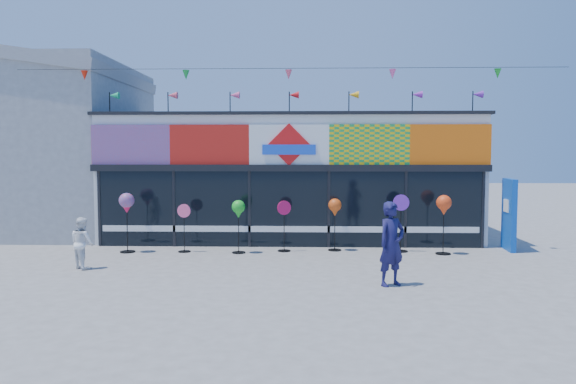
{
  "coord_description": "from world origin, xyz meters",
  "views": [
    {
      "loc": [
        0.52,
        -13.45,
        2.85
      ],
      "look_at": [
        0.01,
        2.0,
        1.77
      ],
      "focal_mm": 35.0,
      "sensor_mm": 36.0,
      "label": 1
    }
  ],
  "objects_px": {
    "spinner_0": "(127,205)",
    "adult_man": "(392,244)",
    "spinner_4": "(335,209)",
    "blue_sign": "(509,214)",
    "spinner_5": "(401,222)",
    "child": "(82,243)",
    "spinner_2": "(238,211)",
    "spinner_1": "(184,227)",
    "spinner_6": "(444,207)",
    "spinner_3": "(284,225)"
  },
  "relations": [
    {
      "from": "spinner_1",
      "to": "adult_man",
      "type": "relative_size",
      "value": 0.76
    },
    {
      "from": "spinner_5",
      "to": "adult_man",
      "type": "xyz_separation_m",
      "value": [
        -0.9,
        -4.17,
        0.03
      ]
    },
    {
      "from": "spinner_4",
      "to": "child",
      "type": "height_order",
      "value": "spinner_4"
    },
    {
      "from": "spinner_3",
      "to": "spinner_4",
      "type": "xyz_separation_m",
      "value": [
        1.47,
        0.18,
        0.44
      ]
    },
    {
      "from": "spinner_1",
      "to": "spinner_6",
      "type": "xyz_separation_m",
      "value": [
        7.37,
        -0.12,
        0.61
      ]
    },
    {
      "from": "spinner_0",
      "to": "spinner_1",
      "type": "height_order",
      "value": "spinner_0"
    },
    {
      "from": "blue_sign",
      "to": "adult_man",
      "type": "relative_size",
      "value": 1.16
    },
    {
      "from": "spinner_2",
      "to": "child",
      "type": "height_order",
      "value": "spinner_2"
    },
    {
      "from": "spinner_4",
      "to": "blue_sign",
      "type": "bearing_deg",
      "value": 2.7
    },
    {
      "from": "spinner_1",
      "to": "spinner_6",
      "type": "distance_m",
      "value": 7.39
    },
    {
      "from": "spinner_3",
      "to": "spinner_6",
      "type": "distance_m",
      "value": 4.54
    },
    {
      "from": "spinner_3",
      "to": "spinner_5",
      "type": "distance_m",
      "value": 3.37
    },
    {
      "from": "spinner_0",
      "to": "adult_man",
      "type": "distance_m",
      "value": 7.96
    },
    {
      "from": "blue_sign",
      "to": "spinner_3",
      "type": "relative_size",
      "value": 1.42
    },
    {
      "from": "blue_sign",
      "to": "spinner_6",
      "type": "bearing_deg",
      "value": -156.21
    },
    {
      "from": "spinner_0",
      "to": "spinner_2",
      "type": "distance_m",
      "value": 3.21
    },
    {
      "from": "spinner_3",
      "to": "spinner_1",
      "type": "bearing_deg",
      "value": -175.8
    },
    {
      "from": "spinner_0",
      "to": "spinner_6",
      "type": "xyz_separation_m",
      "value": [
        8.99,
        -0.02,
        -0.03
      ]
    },
    {
      "from": "spinner_5",
      "to": "child",
      "type": "bearing_deg",
      "value": -162.39
    },
    {
      "from": "spinner_4",
      "to": "spinner_6",
      "type": "distance_m",
      "value": 3.07
    },
    {
      "from": "spinner_4",
      "to": "adult_man",
      "type": "xyz_separation_m",
      "value": [
        1.0,
        -4.31,
        -0.31
      ]
    },
    {
      "from": "spinner_0",
      "to": "adult_man",
      "type": "height_order",
      "value": "adult_man"
    },
    {
      "from": "spinner_3",
      "to": "blue_sign",
      "type": "bearing_deg",
      "value": 3.63
    },
    {
      "from": "child",
      "to": "spinner_6",
      "type": "bearing_deg",
      "value": -128.14
    },
    {
      "from": "spinner_3",
      "to": "spinner_4",
      "type": "bearing_deg",
      "value": 6.81
    },
    {
      "from": "spinner_1",
      "to": "spinner_4",
      "type": "distance_m",
      "value": 4.39
    },
    {
      "from": "spinner_0",
      "to": "spinner_5",
      "type": "height_order",
      "value": "spinner_0"
    },
    {
      "from": "adult_man",
      "to": "spinner_3",
      "type": "bearing_deg",
      "value": 87.82
    },
    {
      "from": "spinner_4",
      "to": "spinner_5",
      "type": "bearing_deg",
      "value": -4.18
    },
    {
      "from": "blue_sign",
      "to": "spinner_5",
      "type": "bearing_deg",
      "value": -169.2
    },
    {
      "from": "spinner_2",
      "to": "spinner_3",
      "type": "distance_m",
      "value": 1.39
    },
    {
      "from": "spinner_5",
      "to": "child",
      "type": "xyz_separation_m",
      "value": [
        -8.25,
        -2.62,
        -0.24
      ]
    },
    {
      "from": "blue_sign",
      "to": "child",
      "type": "distance_m",
      "value": 11.85
    },
    {
      "from": "spinner_0",
      "to": "child",
      "type": "bearing_deg",
      "value": -99.8
    },
    {
      "from": "spinner_2",
      "to": "child",
      "type": "distance_m",
      "value": 4.29
    },
    {
      "from": "spinner_4",
      "to": "adult_man",
      "type": "bearing_deg",
      "value": -76.99
    },
    {
      "from": "spinner_2",
      "to": "spinner_5",
      "type": "distance_m",
      "value": 4.68
    },
    {
      "from": "spinner_5",
      "to": "adult_man",
      "type": "bearing_deg",
      "value": -102.12
    },
    {
      "from": "spinner_0",
      "to": "spinner_2",
      "type": "bearing_deg",
      "value": -0.28
    },
    {
      "from": "spinner_2",
      "to": "spinner_5",
      "type": "xyz_separation_m",
      "value": [
        4.65,
        0.37,
        -0.34
      ]
    },
    {
      "from": "spinner_2",
      "to": "adult_man",
      "type": "distance_m",
      "value": 5.35
    },
    {
      "from": "spinner_3",
      "to": "adult_man",
      "type": "relative_size",
      "value": 0.81
    },
    {
      "from": "child",
      "to": "spinner_0",
      "type": "bearing_deg",
      "value": -61.44
    },
    {
      "from": "spinner_5",
      "to": "spinner_1",
      "type": "bearing_deg",
      "value": -177.72
    },
    {
      "from": "spinner_3",
      "to": "spinner_6",
      "type": "bearing_deg",
      "value": -4.17
    },
    {
      "from": "spinner_1",
      "to": "spinner_6",
      "type": "bearing_deg",
      "value": -0.91
    },
    {
      "from": "blue_sign",
      "to": "spinner_4",
      "type": "xyz_separation_m",
      "value": [
        -5.1,
        -0.24,
        0.17
      ]
    },
    {
      "from": "spinner_5",
      "to": "spinner_6",
      "type": "bearing_deg",
      "value": -17.92
    },
    {
      "from": "spinner_5",
      "to": "child",
      "type": "distance_m",
      "value": 8.66
    },
    {
      "from": "blue_sign",
      "to": "spinner_2",
      "type": "relative_size",
      "value": 1.38
    }
  ]
}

